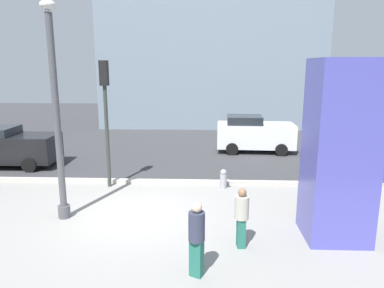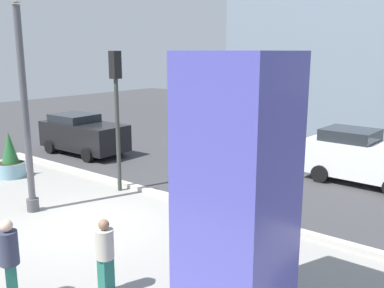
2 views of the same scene
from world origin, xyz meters
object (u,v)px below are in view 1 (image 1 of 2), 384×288
(fire_hydrant, at_px, (223,179))
(lamp_post, at_px, (57,118))
(pedestrian_on_sidewalk, at_px, (197,236))
(car_curb_east, at_px, (7,146))
(car_far_lane, at_px, (254,134))
(pedestrian_by_curb, at_px, (242,215))
(art_pillar_blue, at_px, (339,152))
(traffic_light_far_side, at_px, (106,104))

(fire_hydrant, bearing_deg, lamp_post, -149.42)
(pedestrian_on_sidewalk, bearing_deg, car_curb_east, 136.31)
(car_far_lane, bearing_deg, pedestrian_by_curb, -98.77)
(fire_hydrant, relative_size, car_far_lane, 0.18)
(lamp_post, distance_m, fire_hydrant, 6.41)
(fire_hydrant, distance_m, pedestrian_by_curb, 4.59)
(lamp_post, xyz_separation_m, fire_hydrant, (5.00, 2.95, -2.71))
(car_curb_east, bearing_deg, lamp_post, -49.25)
(pedestrian_by_curb, xyz_separation_m, pedestrian_on_sidewalk, (-1.10, -1.36, 0.10))
(art_pillar_blue, height_order, pedestrian_on_sidewalk, art_pillar_blue)
(fire_hydrant, bearing_deg, car_far_lane, 72.84)
(car_far_lane, bearing_deg, lamp_post, -127.08)
(lamp_post, relative_size, art_pillar_blue, 1.33)
(car_far_lane, bearing_deg, traffic_light_far_side, -135.61)
(lamp_post, bearing_deg, pedestrian_by_curb, -16.98)
(art_pillar_blue, bearing_deg, lamp_post, 173.47)
(lamp_post, relative_size, pedestrian_by_curb, 3.98)
(car_far_lane, bearing_deg, car_curb_east, -163.53)
(car_curb_east, bearing_deg, car_far_lane, 16.47)
(fire_hydrant, distance_m, traffic_light_far_side, 5.23)
(art_pillar_blue, relative_size, fire_hydrant, 6.35)
(fire_hydrant, xyz_separation_m, pedestrian_on_sidewalk, (-0.84, -5.92, 0.60))
(art_pillar_blue, distance_m, car_curb_east, 14.35)
(pedestrian_on_sidewalk, bearing_deg, fire_hydrant, 81.88)
(lamp_post, relative_size, pedestrian_on_sidewalk, 3.63)
(car_curb_east, relative_size, pedestrian_by_curb, 2.78)
(pedestrian_on_sidewalk, bearing_deg, car_far_lane, 77.18)
(fire_hydrant, height_order, pedestrian_by_curb, pedestrian_by_curb)
(art_pillar_blue, distance_m, pedestrian_on_sidewalk, 4.43)
(lamp_post, bearing_deg, car_far_lane, 52.92)
(lamp_post, distance_m, pedestrian_by_curb, 5.91)
(pedestrian_on_sidewalk, bearing_deg, art_pillar_blue, 29.55)
(car_curb_east, xyz_separation_m, pedestrian_by_curb, (10.13, -7.26, -0.06))
(lamp_post, bearing_deg, pedestrian_on_sidewalk, -35.53)
(fire_hydrant, bearing_deg, art_pillar_blue, -53.85)
(car_curb_east, distance_m, car_far_lane, 12.29)
(lamp_post, height_order, car_curb_east, lamp_post)
(traffic_light_far_side, distance_m, car_far_lane, 9.10)
(fire_hydrant, bearing_deg, traffic_light_far_side, 179.81)
(art_pillar_blue, relative_size, pedestrian_by_curb, 3.00)
(art_pillar_blue, bearing_deg, pedestrian_on_sidewalk, -150.45)
(traffic_light_far_side, relative_size, car_far_lane, 1.14)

